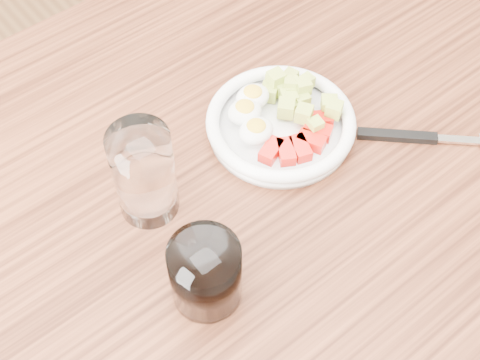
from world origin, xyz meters
name	(u,v)px	position (x,y,z in m)	size (l,w,h in m)	color
dining_table	(250,236)	(0.00, 0.00, 0.67)	(1.50, 0.90, 0.77)	brown
bowl	(280,121)	(0.10, 0.06, 0.79)	(0.20, 0.20, 0.05)	white
fork	(420,137)	(0.23, -0.07, 0.77)	(0.17, 0.16, 0.01)	black
water_glass	(144,174)	(-0.11, 0.07, 0.84)	(0.07, 0.07, 0.13)	white
coffee_glass	(205,273)	(-0.12, -0.07, 0.81)	(0.08, 0.08, 0.09)	white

